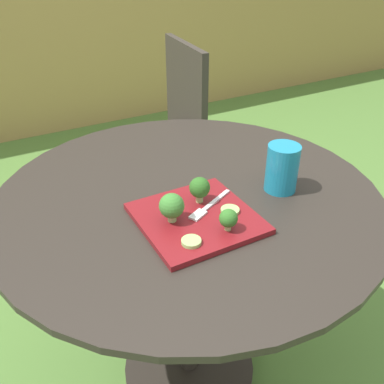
% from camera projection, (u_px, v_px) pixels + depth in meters
% --- Properties ---
extents(ground_plane, '(12.00, 12.00, 0.00)m').
position_uv_depth(ground_plane, '(189.00, 371.00, 1.48)').
color(ground_plane, '#4C7533').
extents(bamboo_fence, '(8.00, 0.08, 1.62)m').
position_uv_depth(bamboo_fence, '(21.00, 19.00, 2.79)').
color(bamboo_fence, '#9E7F47').
rests_on(bamboo_fence, ground_plane).
extents(patio_table, '(1.00, 1.00, 0.74)m').
position_uv_depth(patio_table, '(188.00, 262.00, 1.22)').
color(patio_table, '#28231E').
rests_on(patio_table, ground_plane).
extents(patio_chair, '(0.48, 0.48, 0.90)m').
position_uv_depth(patio_chair, '(164.00, 127.00, 1.98)').
color(patio_chair, '#332D28').
rests_on(patio_chair, ground_plane).
extents(salad_plate, '(0.26, 0.26, 0.01)m').
position_uv_depth(salad_plate, '(196.00, 218.00, 0.98)').
color(salad_plate, maroon).
rests_on(salad_plate, patio_table).
extents(drinking_glass, '(0.08, 0.08, 0.12)m').
position_uv_depth(drinking_glass, '(282.00, 170.00, 1.08)').
color(drinking_glass, teal).
rests_on(drinking_glass, patio_table).
extents(fork, '(0.15, 0.08, 0.00)m').
position_uv_depth(fork, '(207.00, 207.00, 1.00)').
color(fork, silver).
rests_on(fork, salad_plate).
extents(broccoli_floret_0, '(0.06, 0.06, 0.07)m').
position_uv_depth(broccoli_floret_0, '(172.00, 206.00, 0.94)').
color(broccoli_floret_0, '#99B770').
rests_on(broccoli_floret_0, salad_plate).
extents(broccoli_floret_1, '(0.05, 0.05, 0.07)m').
position_uv_depth(broccoli_floret_1, '(200.00, 188.00, 1.01)').
color(broccoli_floret_1, '#99B770').
rests_on(broccoli_floret_1, salad_plate).
extents(broccoli_floret_2, '(0.04, 0.04, 0.05)m').
position_uv_depth(broccoli_floret_2, '(228.00, 219.00, 0.92)').
color(broccoli_floret_2, '#99B770').
rests_on(broccoli_floret_2, salad_plate).
extents(cucumber_slice_0, '(0.04, 0.04, 0.01)m').
position_uv_depth(cucumber_slice_0, '(230.00, 210.00, 0.99)').
color(cucumber_slice_0, '#8EB766').
rests_on(cucumber_slice_0, salad_plate).
extents(cucumber_slice_1, '(0.04, 0.04, 0.01)m').
position_uv_depth(cucumber_slice_1, '(191.00, 241.00, 0.89)').
color(cucumber_slice_1, '#8EB766').
rests_on(cucumber_slice_1, salad_plate).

